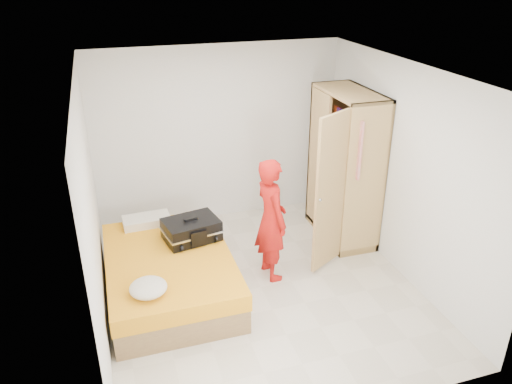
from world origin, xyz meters
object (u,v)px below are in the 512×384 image
object	(u,v)px
round_cushion	(148,288)
person	(271,219)
suitcase	(191,230)
wardrobe	(344,172)
bed	(170,274)

from	to	relation	value
round_cushion	person	bearing A→B (deg)	22.83
person	suitcase	bearing A→B (deg)	64.47
person	round_cushion	distance (m)	1.70
suitcase	wardrobe	bearing A→B (deg)	-3.40
bed	round_cushion	world-z (taller)	round_cushion
bed	person	xyz separation A→B (m)	(1.26, -0.00, 0.53)
suitcase	round_cushion	distance (m)	1.16
round_cushion	wardrobe	bearing A→B (deg)	24.11
round_cushion	suitcase	bearing A→B (deg)	56.65
wardrobe	round_cushion	world-z (taller)	wardrobe
bed	suitcase	bearing A→B (deg)	42.55
person	wardrobe	bearing A→B (deg)	-71.23
bed	wardrobe	xyz separation A→B (m)	(2.51, 0.60, 0.75)
wardrobe	suitcase	bearing A→B (deg)	-172.40
person	round_cushion	world-z (taller)	person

